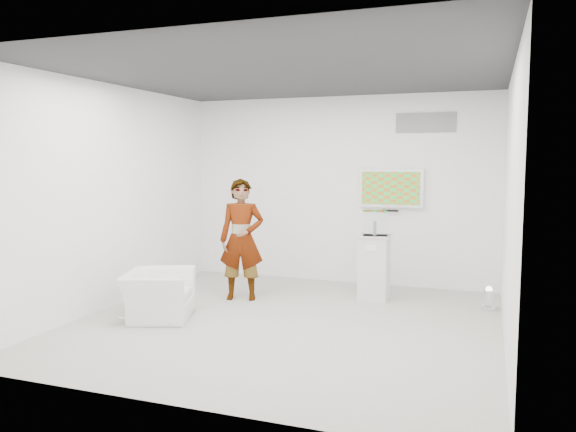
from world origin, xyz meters
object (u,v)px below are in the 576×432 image
object	(u,v)px
tv	(391,188)
person	(242,239)
armchair	(158,295)
floor_uplight	(489,299)
pedestal	(374,267)

from	to	relation	value
tv	person	xyz separation A→B (m)	(-1.85, -1.55, -0.69)
armchair	person	bearing A→B (deg)	-44.54
tv	person	distance (m)	2.51
armchair	floor_uplight	size ratio (longest dim) A/B	3.03
person	armchair	world-z (taller)	person
pedestal	floor_uplight	xyz separation A→B (m)	(1.56, -0.09, -0.31)
tv	armchair	world-z (taller)	tv
floor_uplight	person	bearing A→B (deg)	-170.41
tv	pedestal	bearing A→B (deg)	-94.71
tv	armchair	bearing A→B (deg)	-131.21
floor_uplight	pedestal	bearing A→B (deg)	176.55
person	armchair	distance (m)	1.49
person	pedestal	world-z (taller)	person
pedestal	floor_uplight	distance (m)	1.59
pedestal	floor_uplight	bearing A→B (deg)	-3.45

